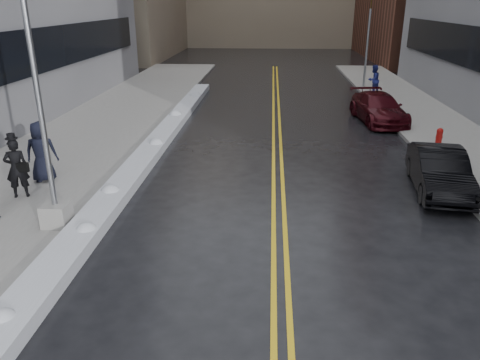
% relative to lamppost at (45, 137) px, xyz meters
% --- Properties ---
extents(ground, '(160.00, 160.00, 0.00)m').
position_rel_lamppost_xyz_m(ground, '(3.30, -2.00, -2.53)').
color(ground, black).
rests_on(ground, ground).
extents(sidewalk_west, '(5.50, 50.00, 0.15)m').
position_rel_lamppost_xyz_m(sidewalk_west, '(-2.45, 8.00, -2.46)').
color(sidewalk_west, gray).
rests_on(sidewalk_west, ground).
extents(sidewalk_east, '(4.00, 50.00, 0.15)m').
position_rel_lamppost_xyz_m(sidewalk_east, '(13.30, 8.00, -2.46)').
color(sidewalk_east, gray).
rests_on(sidewalk_east, ground).
extents(lane_line_left, '(0.12, 50.00, 0.01)m').
position_rel_lamppost_xyz_m(lane_line_left, '(5.65, 8.00, -2.53)').
color(lane_line_left, gold).
rests_on(lane_line_left, ground).
extents(lane_line_right, '(0.12, 50.00, 0.01)m').
position_rel_lamppost_xyz_m(lane_line_right, '(5.95, 8.00, -2.53)').
color(lane_line_right, gold).
rests_on(lane_line_right, ground).
extents(snow_ridge, '(0.90, 30.00, 0.34)m').
position_rel_lamppost_xyz_m(snow_ridge, '(0.85, 6.00, -2.36)').
color(snow_ridge, silver).
rests_on(snow_ridge, ground).
extents(lamppost, '(0.65, 0.65, 7.62)m').
position_rel_lamppost_xyz_m(lamppost, '(0.00, 0.00, 0.00)').
color(lamppost, gray).
rests_on(lamppost, sidewalk_west).
extents(fire_hydrant, '(0.26, 0.26, 0.73)m').
position_rel_lamppost_xyz_m(fire_hydrant, '(12.30, 8.00, -1.98)').
color(fire_hydrant, maroon).
rests_on(fire_hydrant, sidewalk_east).
extents(traffic_signal, '(0.16, 0.20, 6.00)m').
position_rel_lamppost_xyz_m(traffic_signal, '(11.80, 22.00, 0.87)').
color(traffic_signal, gray).
rests_on(traffic_signal, sidewalk_east).
extents(pedestrian_fedora, '(0.77, 0.64, 1.79)m').
position_rel_lamppost_xyz_m(pedestrian_fedora, '(-1.92, 1.79, -1.49)').
color(pedestrian_fedora, black).
rests_on(pedestrian_fedora, sidewalk_west).
extents(pedestrian_c, '(1.08, 0.83, 1.97)m').
position_rel_lamppost_xyz_m(pedestrian_c, '(-1.79, 3.12, -1.40)').
color(pedestrian_c, black).
rests_on(pedestrian_c, sidewalk_west).
extents(pedestrian_east, '(1.11, 1.08, 1.81)m').
position_rel_lamppost_xyz_m(pedestrian_east, '(11.81, 19.03, -1.48)').
color(pedestrian_east, navy).
rests_on(pedestrian_east, sidewalk_east).
extents(car_black, '(1.92, 4.26, 1.36)m').
position_rel_lamppost_xyz_m(car_black, '(10.80, 3.42, -1.85)').
color(car_black, black).
rests_on(car_black, ground).
extents(car_maroon, '(2.48, 4.96, 1.38)m').
position_rel_lamppost_xyz_m(car_maroon, '(10.80, 12.48, -1.84)').
color(car_maroon, '#38090F').
rests_on(car_maroon, ground).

